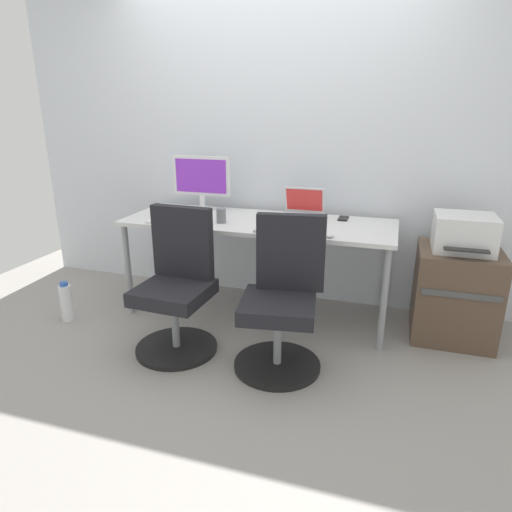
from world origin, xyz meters
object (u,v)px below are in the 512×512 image
at_px(side_cabinet, 455,294).
at_px(desktop_monitor, 202,179).
at_px(water_bottle_on_floor, 66,302).
at_px(open_laptop, 302,210).
at_px(office_chair_left, 177,288).
at_px(coffee_mug, 277,220).
at_px(office_chair_right, 282,301).
at_px(printer, 464,233).

bearing_deg(side_cabinet, desktop_monitor, 175.37).
xyz_separation_m(water_bottle_on_floor, open_laptop, (1.63, 0.76, 0.65)).
height_order(office_chair_left, side_cabinet, office_chair_left).
height_order(office_chair_left, water_bottle_on_floor, office_chair_left).
xyz_separation_m(office_chair_left, open_laptop, (0.64, 0.85, 0.38)).
relative_size(office_chair_left, coffee_mug, 10.22).
height_order(office_chair_right, open_laptop, open_laptop).
height_order(water_bottle_on_floor, open_laptop, open_laptop).
bearing_deg(office_chair_right, side_cabinet, 33.91).
distance_m(side_cabinet, coffee_mug, 1.33).
height_order(office_chair_left, desktop_monitor, desktop_monitor).
relative_size(side_cabinet, coffee_mug, 6.91).
relative_size(office_chair_left, desktop_monitor, 1.96).
height_order(desktop_monitor, open_laptop, desktop_monitor).
xyz_separation_m(printer, water_bottle_on_floor, (-2.75, -0.62, -0.61)).
bearing_deg(open_laptop, printer, -7.21).
xyz_separation_m(office_chair_left, coffee_mug, (0.53, 0.52, 0.37)).
bearing_deg(water_bottle_on_floor, open_laptop, 24.96).
xyz_separation_m(office_chair_right, open_laptop, (-0.07, 0.85, 0.38)).
relative_size(office_chair_left, office_chair_right, 1.00).
bearing_deg(side_cabinet, office_chair_left, -158.11).
height_order(printer, open_laptop, open_laptop).
height_order(office_chair_left, printer, office_chair_left).
bearing_deg(printer, side_cabinet, 90.00).
xyz_separation_m(side_cabinet, coffee_mug, (-1.23, -0.18, 0.48)).
distance_m(side_cabinet, printer, 0.44).
distance_m(water_bottle_on_floor, coffee_mug, 1.71).
xyz_separation_m(office_chair_right, coffee_mug, (-0.18, 0.52, 0.37)).
bearing_deg(water_bottle_on_floor, printer, 12.62).
height_order(office_chair_right, coffee_mug, office_chair_right).
relative_size(printer, open_laptop, 1.29).
distance_m(side_cabinet, desktop_monitor, 2.07).
bearing_deg(open_laptop, water_bottle_on_floor, -155.04).
height_order(water_bottle_on_floor, desktop_monitor, desktop_monitor).
bearing_deg(office_chair_left, printer, 21.87).
distance_m(office_chair_left, coffee_mug, 0.83).
bearing_deg(office_chair_right, coffee_mug, 108.50).
bearing_deg(water_bottle_on_floor, office_chair_right, -3.08).
bearing_deg(side_cabinet, printer, -90.00).
relative_size(printer, water_bottle_on_floor, 1.29).
bearing_deg(open_laptop, side_cabinet, -7.16).
relative_size(printer, coffee_mug, 4.35).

